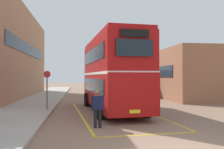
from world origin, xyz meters
name	(u,v)px	position (x,y,z in m)	size (l,w,h in m)	color
ground_plane	(111,102)	(0.00, 14.40, 0.00)	(135.60, 135.60, 0.00)	#846651
sidewalk_left	(40,100)	(-6.50, 16.80, 0.07)	(4.00, 57.60, 0.14)	#A39E93
depot_building_right	(180,75)	(8.88, 20.29, 2.51)	(6.83, 16.99, 5.01)	#9E6647
double_decker_bus	(112,73)	(-0.69, 8.73, 2.51)	(3.51, 9.81, 4.75)	black
single_deck_bus	(127,81)	(3.26, 23.71, 1.64)	(2.94, 9.73, 3.02)	black
pedestrian_boarding	(98,106)	(-2.03, 3.52, 0.95)	(0.55, 0.29, 1.65)	black
bus_stop_sign	(47,86)	(-4.87, 8.98, 1.64)	(0.44, 0.08, 2.48)	#4C4C51
bay_marking_yellow	(118,115)	(-0.61, 6.87, 0.00)	(5.28, 11.99, 0.01)	gold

